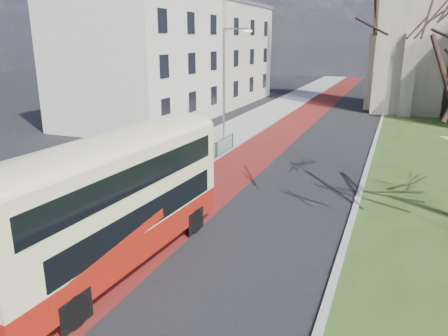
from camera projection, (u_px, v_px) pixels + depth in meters
The scene contains 11 objects.
ground at pixel (151, 259), 15.12m from camera, with size 160.00×160.00×0.00m, color black.
road_carriageway at pixel (309, 142), 32.40m from camera, with size 9.00×120.00×0.01m, color black.
bus_lane at pixel (273, 139), 33.36m from camera, with size 3.40×120.00×0.01m, color #591414.
pavement_west at pixel (227, 134), 34.70m from camera, with size 4.00×120.00×0.12m, color gray.
kerb_west at pixel (251, 136), 33.99m from camera, with size 0.25×120.00×0.13m, color #999993.
kerb_east at pixel (375, 141), 32.53m from camera, with size 0.25×80.00×0.13m, color #999993.
pedestrian_railing at pixel (140, 196), 19.58m from camera, with size 0.07×24.00×1.12m.
street_block_near at pixel (139, 49), 37.86m from camera, with size 10.30×14.30×13.00m.
street_block_far at pixel (212, 53), 52.32m from camera, with size 10.30×16.30×11.50m.
streetlamp at pixel (226, 79), 31.40m from camera, with size 2.13×0.18×8.00m.
bus at pixel (111, 198), 13.97m from camera, with size 2.92×10.31×4.26m.
Camera 1 is at (7.40, -11.70, 7.31)m, focal length 35.00 mm.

